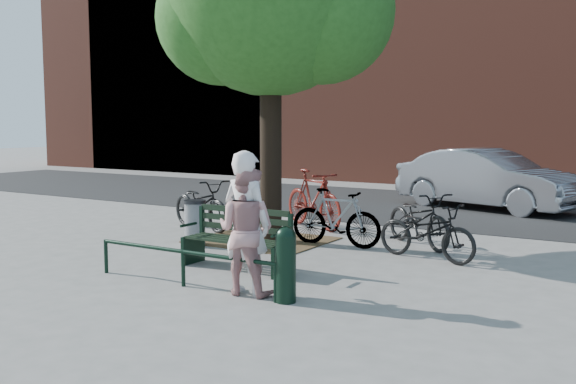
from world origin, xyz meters
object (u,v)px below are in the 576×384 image
Objects in this scene: bicycle_c at (427,231)px; litter_bin at (195,223)px; parked_car at (488,179)px; person_right at (246,231)px; bollard at (286,262)px; park_bench at (239,238)px; person_left at (246,223)px.

litter_bin is at bearing 117.16° from bicycle_c.
parked_car is (-0.77, 6.74, 0.31)m from bicycle_c.
person_right is 0.73m from bollard.
bicycle_c is at bearing 14.79° from litter_bin.
park_bench is at bearing -56.12° from person_right.
litter_bin is 4.12m from bicycle_c.
parked_car is at bearing -99.08° from person_right.
parked_car reaches higher than park_bench.
person_right is at bearing 170.94° from bicycle_c.
person_left reaches higher than bicycle_c.
person_right is (0.95, -1.13, 0.35)m from park_bench.
bicycle_c reaches higher than litter_bin.
litter_bin is (-1.76, 1.07, -0.06)m from park_bench.
bollard is (1.60, -1.20, 0.03)m from park_bench.
park_bench is at bearing -172.47° from parked_car.
bicycle_c is at bearing -156.61° from parked_car.
person_left is at bearing -39.02° from litter_bin.
bicycle_c is (1.28, 3.25, -0.36)m from person_right.
litter_bin is 0.18× the size of parked_car.
bicycle_c is at bearing -108.34° from person_left.
bollard is 10.06m from parked_car.
bicycle_c is 0.38× the size of parked_car.
person_right is 0.93× the size of bicycle_c.
bollard is at bearing 176.59° from person_left.
park_bench reaches higher than litter_bin.
park_bench is at bearing 145.99° from bicycle_c.
person_left is 1.96× the size of bollard.
bicycle_c is (0.63, 3.32, -0.04)m from bollard.
bollard is 0.20× the size of parked_car.
person_right reaches higher than litter_bin.
litter_bin is (-3.36, 2.27, -0.09)m from bollard.
park_bench is 2.09× the size of litter_bin.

